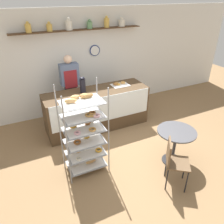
{
  "coord_description": "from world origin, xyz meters",
  "views": [
    {
      "loc": [
        -1.7,
        -3.1,
        3.01
      ],
      "look_at": [
        0.0,
        0.46,
        0.83
      ],
      "focal_mm": 35.0,
      "sensor_mm": 36.0,
      "label": 1
    }
  ],
  "objects_px": {
    "pastry_rack": "(84,134)",
    "donut_tray_counter": "(119,84)",
    "cafe_table": "(176,139)",
    "cafe_chair": "(173,159)",
    "person_worker": "(70,87)",
    "coffee_carafe": "(83,85)"
  },
  "relations": [
    {
      "from": "cafe_chair",
      "to": "donut_tray_counter",
      "type": "height_order",
      "value": "donut_tray_counter"
    },
    {
      "from": "person_worker",
      "to": "cafe_chair",
      "type": "relative_size",
      "value": 1.92
    },
    {
      "from": "cafe_table",
      "to": "coffee_carafe",
      "type": "relative_size",
      "value": 1.98
    },
    {
      "from": "donut_tray_counter",
      "to": "person_worker",
      "type": "bearing_deg",
      "value": 156.27
    },
    {
      "from": "cafe_table",
      "to": "cafe_chair",
      "type": "height_order",
      "value": "cafe_chair"
    },
    {
      "from": "cafe_table",
      "to": "donut_tray_counter",
      "type": "distance_m",
      "value": 2.02
    },
    {
      "from": "pastry_rack",
      "to": "person_worker",
      "type": "height_order",
      "value": "person_worker"
    },
    {
      "from": "cafe_chair",
      "to": "coffee_carafe",
      "type": "bearing_deg",
      "value": 53.13
    },
    {
      "from": "cafe_table",
      "to": "coffee_carafe",
      "type": "xyz_separation_m",
      "value": [
        -1.17,
        1.91,
        0.61
      ]
    },
    {
      "from": "pastry_rack",
      "to": "donut_tray_counter",
      "type": "distance_m",
      "value": 2.01
    },
    {
      "from": "coffee_carafe",
      "to": "donut_tray_counter",
      "type": "bearing_deg",
      "value": 3.25
    },
    {
      "from": "pastry_rack",
      "to": "cafe_table",
      "type": "height_order",
      "value": "pastry_rack"
    },
    {
      "from": "pastry_rack",
      "to": "cafe_table",
      "type": "bearing_deg",
      "value": -18.57
    },
    {
      "from": "cafe_table",
      "to": "cafe_chair",
      "type": "relative_size",
      "value": 0.82
    },
    {
      "from": "person_worker",
      "to": "cafe_table",
      "type": "relative_size",
      "value": 2.35
    },
    {
      "from": "pastry_rack",
      "to": "cafe_chair",
      "type": "relative_size",
      "value": 1.91
    },
    {
      "from": "pastry_rack",
      "to": "coffee_carafe",
      "type": "height_order",
      "value": "pastry_rack"
    },
    {
      "from": "cafe_table",
      "to": "donut_tray_counter",
      "type": "bearing_deg",
      "value": 96.09
    },
    {
      "from": "person_worker",
      "to": "cafe_table",
      "type": "xyz_separation_m",
      "value": [
        1.32,
        -2.45,
        -0.4
      ]
    },
    {
      "from": "cafe_chair",
      "to": "donut_tray_counter",
      "type": "xyz_separation_m",
      "value": [
        0.22,
        2.41,
        0.44
      ]
    },
    {
      "from": "pastry_rack",
      "to": "donut_tray_counter",
      "type": "height_order",
      "value": "pastry_rack"
    },
    {
      "from": "coffee_carafe",
      "to": "donut_tray_counter",
      "type": "xyz_separation_m",
      "value": [
        0.96,
        0.05,
        -0.16
      ]
    }
  ]
}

